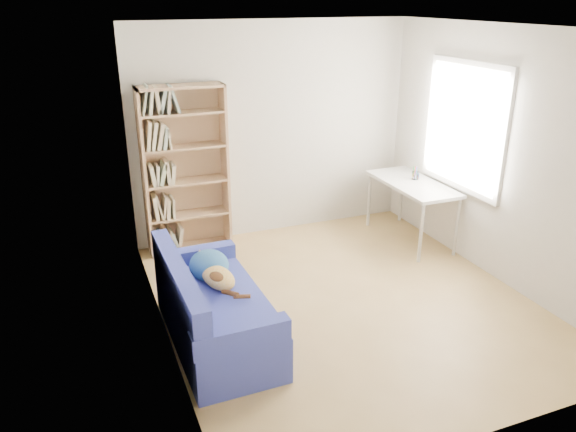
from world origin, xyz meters
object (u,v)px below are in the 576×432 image
(bookshelf, at_px, (186,177))
(desk, at_px, (412,188))
(pen_cup, at_px, (415,174))
(sofa, at_px, (212,308))

(bookshelf, height_order, desk, bookshelf)
(pen_cup, bearing_deg, bookshelf, 165.81)
(pen_cup, bearing_deg, desk, -135.53)
(desk, bearing_deg, pen_cup, 44.47)
(sofa, distance_m, bookshelf, 2.10)
(sofa, bearing_deg, bookshelf, 82.22)
(sofa, bearing_deg, pen_cup, 23.43)
(bookshelf, bearing_deg, sofa, -96.73)
(sofa, relative_size, desk, 1.27)
(pen_cup, bearing_deg, sofa, -155.51)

